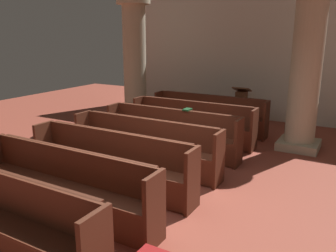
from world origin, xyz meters
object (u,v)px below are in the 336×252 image
object	(u,v)px
pew_row_4	(110,160)
pew_row_5	(64,182)
lectern	(241,109)
pew_row_3	(145,143)
hymn_book	(187,109)
pew_row_1	(192,121)
pillar_aisle_side	(306,65)
pew_row_0	(209,112)
pillar_far_side	(135,57)
pew_row_2	(171,131)

from	to	relation	value
pew_row_4	pew_row_5	xyz separation A→B (m)	(0.00, -1.03, 0.00)
pew_row_5	lectern	size ratio (longest dim) A/B	2.84
pew_row_3	hymn_book	world-z (taller)	hymn_book
pew_row_1	pew_row_5	size ratio (longest dim) A/B	1.00
pew_row_3	pillar_aisle_side	world-z (taller)	pillar_aisle_side
pew_row_0	pew_row_4	xyz separation A→B (m)	(0.00, -4.10, 0.00)
pew_row_1	pillar_far_side	xyz separation A→B (m)	(-2.30, 0.96, 1.36)
pew_row_4	pew_row_5	world-z (taller)	same
pillar_aisle_side	lectern	distance (m)	2.77
pew_row_5	pew_row_0	bearing A→B (deg)	90.00
pew_row_1	pew_row_0	bearing A→B (deg)	90.00
pillar_aisle_side	pillar_far_side	world-z (taller)	same
pew_row_1	pillar_aisle_side	bearing A→B (deg)	16.31
pew_row_1	hymn_book	bearing A→B (deg)	-70.98
pew_row_3	lectern	size ratio (longest dim) A/B	2.84
lectern	hymn_book	xyz separation A→B (m)	(-0.20, -3.01, 0.52)
pew_row_2	lectern	size ratio (longest dim) A/B	2.84
pillar_far_side	lectern	distance (m)	3.36
pew_row_1	pillar_aisle_side	distance (m)	2.80
pew_row_0	pew_row_3	bearing A→B (deg)	-90.00
pew_row_4	pillar_far_side	xyz separation A→B (m)	(-2.30, 4.04, 1.36)
pew_row_3	pew_row_4	xyz separation A→B (m)	(0.00, -1.03, 0.00)
pillar_aisle_side	hymn_book	distance (m)	2.72
pew_row_1	pew_row_3	size ratio (longest dim) A/B	1.00
lectern	pew_row_5	bearing A→B (deg)	-94.49
pillar_far_side	hymn_book	bearing A→B (deg)	-34.80
pew_row_2	pew_row_4	bearing A→B (deg)	-90.00
pew_row_3	hymn_book	bearing A→B (deg)	76.60
pew_row_0	pew_row_3	xyz separation A→B (m)	(0.00, -3.08, 0.00)
hymn_book	lectern	bearing A→B (deg)	86.12
lectern	hymn_book	bearing A→B (deg)	-93.88
hymn_book	pillar_aisle_side	bearing A→B (deg)	36.52
pew_row_1	pew_row_2	world-z (taller)	same
pew_row_2	pillar_far_side	bearing A→B (deg)	139.17
pew_row_2	pillar_aisle_side	size ratio (longest dim) A/B	0.85
pew_row_0	pillar_aisle_side	world-z (taller)	pillar_aisle_side
pew_row_1	pew_row_2	distance (m)	1.03
pew_row_4	hymn_book	xyz separation A→B (m)	(0.29, 2.24, 0.46)
pew_row_3	pew_row_5	xyz separation A→B (m)	(0.00, -2.05, 0.00)
pew_row_0	pew_row_5	bearing A→B (deg)	-90.00
pew_row_3	pillar_far_side	bearing A→B (deg)	127.35
lectern	pew_row_3	bearing A→B (deg)	-96.66
pew_row_5	pillar_aisle_side	xyz separation A→B (m)	(2.35, 4.79, 1.36)
pillar_far_side	hymn_book	distance (m)	3.28
pew_row_5	pew_row_4	bearing A→B (deg)	90.00
lectern	pew_row_4	bearing A→B (deg)	-95.37
lectern	pew_row_0	bearing A→B (deg)	-113.24
pew_row_2	lectern	xyz separation A→B (m)	(0.49, 3.20, -0.06)
pew_row_3	pillar_far_side	xyz separation A→B (m)	(-2.30, 3.01, 1.36)
hymn_book	pillar_far_side	bearing A→B (deg)	145.20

